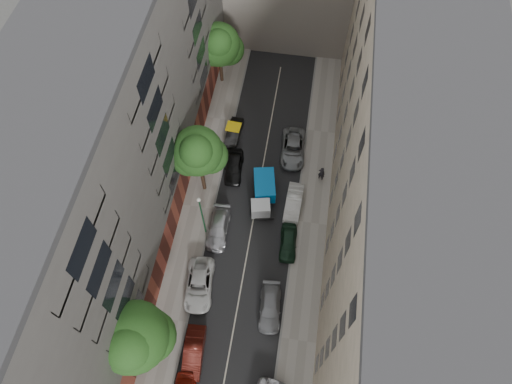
% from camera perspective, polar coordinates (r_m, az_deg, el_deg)
% --- Properties ---
extents(ground, '(120.00, 120.00, 0.00)m').
position_cam_1_polar(ground, '(43.94, -0.25, -2.93)').
color(ground, '#4C4C49').
rests_on(ground, ground).
extents(road_surface, '(8.00, 44.00, 0.02)m').
position_cam_1_polar(road_surface, '(43.94, -0.25, -2.93)').
color(road_surface, black).
rests_on(road_surface, ground).
extents(sidewalk_left, '(3.00, 44.00, 0.15)m').
position_cam_1_polar(sidewalk_left, '(44.63, -7.24, -1.88)').
color(sidewalk_left, gray).
rests_on(sidewalk_left, ground).
extents(sidewalk_right, '(3.00, 44.00, 0.15)m').
position_cam_1_polar(sidewalk_right, '(43.81, 6.89, -3.87)').
color(sidewalk_right, gray).
rests_on(sidewalk_right, ground).
extents(building_left, '(8.00, 44.00, 20.00)m').
position_cam_1_polar(building_left, '(37.96, -17.04, 6.39)').
color(building_left, '#514E4B').
rests_on(building_left, ground).
extents(building_right, '(8.00, 44.00, 20.00)m').
position_cam_1_polar(building_right, '(36.00, 17.26, 1.97)').
color(building_right, '#C6B19A').
rests_on(building_right, ground).
extents(tarp_truck, '(2.76, 5.08, 2.20)m').
position_cam_1_polar(tarp_truck, '(43.74, 0.92, -0.09)').
color(tarp_truck, black).
rests_on(tarp_truck, ground).
extents(car_left_1, '(1.85, 4.45, 1.43)m').
position_cam_1_polar(car_left_1, '(39.44, -7.80, -19.23)').
color(car_left_1, '#4A140E').
rests_on(car_left_1, ground).
extents(car_left_2, '(2.88, 5.32, 1.42)m').
position_cam_1_polar(car_left_2, '(40.84, -7.13, -11.42)').
color(car_left_2, silver).
rests_on(car_left_2, ground).
extents(car_left_3, '(1.99, 4.64, 1.33)m').
position_cam_1_polar(car_left_3, '(42.74, -4.71, -4.55)').
color(car_left_3, '#AEAFB3').
rests_on(car_left_3, ground).
extents(car_left_4, '(1.98, 4.31, 1.43)m').
position_cam_1_polar(car_left_4, '(45.95, -2.76, 3.20)').
color(car_left_4, black).
rests_on(car_left_4, ground).
extents(car_left_5, '(1.58, 3.93, 1.27)m').
position_cam_1_polar(car_left_5, '(48.51, -2.78, 7.42)').
color(car_left_5, black).
rests_on(car_left_5, ground).
extents(car_right_1, '(2.16, 4.54, 1.28)m').
position_cam_1_polar(car_right_1, '(40.04, 1.77, -14.24)').
color(car_right_1, gray).
rests_on(car_right_1, ground).
extents(car_right_2, '(1.75, 3.92, 1.31)m').
position_cam_1_polar(car_right_2, '(42.12, 4.05, -6.32)').
color(car_right_2, black).
rests_on(car_right_2, ground).
extents(car_right_3, '(1.64, 4.31, 1.40)m').
position_cam_1_polar(car_right_3, '(43.94, 4.72, -1.33)').
color(car_right_3, silver).
rests_on(car_right_3, ground).
extents(car_right_4, '(2.69, 5.32, 1.44)m').
position_cam_1_polar(car_right_4, '(47.29, 4.64, 5.45)').
color(car_right_4, slate).
rests_on(car_right_4, ground).
extents(tree_near, '(5.46, 5.21, 8.73)m').
position_cam_1_polar(tree_near, '(35.05, -14.93, -17.34)').
color(tree_near, '#382619').
rests_on(tree_near, sidewalk_left).
extents(tree_mid, '(4.87, 4.52, 8.97)m').
position_cam_1_polar(tree_mid, '(40.28, -7.20, 4.82)').
color(tree_mid, '#382619').
rests_on(tree_mid, sidewalk_left).
extents(tree_far, '(4.94, 4.61, 7.66)m').
position_cam_1_polar(tree_far, '(50.49, -4.57, 17.68)').
color(tree_far, '#382619').
rests_on(tree_far, sidewalk_left).
extents(lamp_post, '(0.36, 0.36, 6.35)m').
position_cam_1_polar(lamp_post, '(39.79, -6.83, -2.55)').
color(lamp_post, '#18542E').
rests_on(lamp_post, sidewalk_left).
extents(pedestrian, '(0.80, 0.67, 1.87)m').
position_cam_1_polar(pedestrian, '(45.48, 8.19, 2.31)').
color(pedestrian, black).
rests_on(pedestrian, sidewalk_right).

